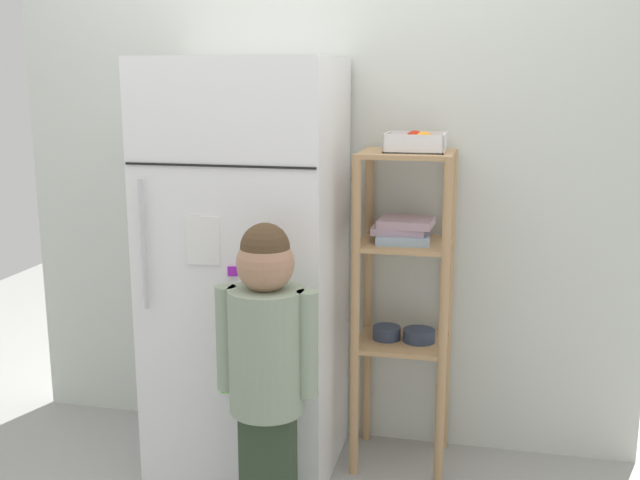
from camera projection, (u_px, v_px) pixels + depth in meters
name	position (u px, v px, depth m)	size (l,w,h in m)	color
ground_plane	(302.00, 465.00, 3.10)	(6.00, 6.00, 0.00)	#999993
kitchen_wall_back	(320.00, 196.00, 3.20)	(2.67, 0.03, 2.13)	silver
refrigerator	(247.00, 269.00, 2.99)	(0.71, 0.62, 1.63)	white
child_standing	(267.00, 349.00, 2.53)	(0.35, 0.26, 1.10)	#324430
pantry_shelf_unit	(404.00, 276.00, 2.98)	(0.37, 0.34, 1.28)	tan
fruit_bin	(418.00, 143.00, 2.86)	(0.22, 0.20, 0.08)	white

